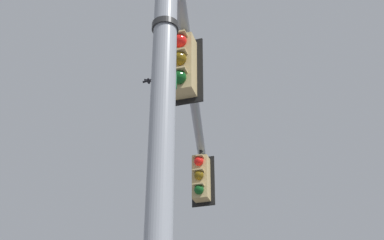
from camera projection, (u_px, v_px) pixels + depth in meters
The scene contains 6 objects.
signal_pole at pixel (161, 159), 5.17m from camera, with size 0.27×0.27×7.73m, color gray.
mast_arm at pixel (192, 85), 10.23m from camera, with size 0.20×0.20×7.70m, color gray.
traffic_light_nearest_pole at pixel (183, 65), 8.31m from camera, with size 0.54×0.49×1.31m.
traffic_light_mid_inner at pixel (201, 178), 12.08m from camera, with size 0.54×0.49×1.31m.
street_name_sign at pixel (168, 44), 6.27m from camera, with size 0.42×1.24×0.22m.
bird_flying at pixel (149, 81), 12.86m from camera, with size 0.30×0.25×0.09m.
Camera 1 is at (-1.68, 4.36, 1.59)m, focal length 49.48 mm.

